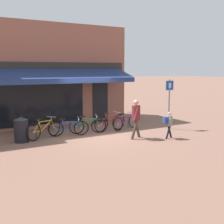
# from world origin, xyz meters

# --- Properties ---
(ground_plane) EXTENTS (160.00, 160.00, 0.00)m
(ground_plane) POSITION_xyz_m (0.00, 0.00, 0.00)
(ground_plane) COLOR brown
(shop_front) EXTENTS (7.66, 4.59, 5.09)m
(shop_front) POSITION_xyz_m (-0.86, 4.31, 2.54)
(shop_front) COLOR #8E5647
(shop_front) RESTS_ON ground_plane
(bike_rack_rail) EXTENTS (4.61, 0.04, 0.57)m
(bike_rack_rail) POSITION_xyz_m (-0.32, 0.79, 0.49)
(bike_rack_rail) COLOR #47494F
(bike_rack_rail) RESTS_ON ground_plane
(bicycle_orange) EXTENTS (1.67, 0.89, 0.87)m
(bicycle_orange) POSITION_xyz_m (-2.27, 0.69, 0.39)
(bicycle_orange) COLOR black
(bicycle_orange) RESTS_ON ground_plane
(bicycle_blue) EXTENTS (1.67, 0.72, 0.80)m
(bicycle_blue) POSITION_xyz_m (-1.24, 0.57, 0.35)
(bicycle_blue) COLOR black
(bicycle_blue) RESTS_ON ground_plane
(bicycle_green) EXTENTS (1.65, 0.70, 0.84)m
(bicycle_green) POSITION_xyz_m (-0.33, 0.62, 0.37)
(bicycle_green) COLOR black
(bicycle_green) RESTS_ON ground_plane
(bicycle_red) EXTENTS (1.72, 0.52, 0.87)m
(bicycle_red) POSITION_xyz_m (0.79, 0.57, 0.39)
(bicycle_red) COLOR black
(bicycle_red) RESTS_ON ground_plane
(bicycle_purple) EXTENTS (1.70, 0.70, 0.79)m
(bicycle_purple) POSITION_xyz_m (1.62, 0.53, 0.35)
(bicycle_purple) COLOR black
(bicycle_purple) RESTS_ON ground_plane
(pedestrian_adult) EXTENTS (0.59, 0.55, 1.63)m
(pedestrian_adult) POSITION_xyz_m (1.05, -1.15, 0.99)
(pedestrian_adult) COLOR #47382D
(pedestrian_adult) RESTS_ON ground_plane
(pedestrian_child) EXTENTS (0.48, 0.33, 1.12)m
(pedestrian_child) POSITION_xyz_m (2.20, -1.85, 0.69)
(pedestrian_child) COLOR black
(pedestrian_child) RESTS_ON ground_plane
(litter_bin) EXTENTS (0.57, 0.57, 1.00)m
(litter_bin) POSITION_xyz_m (-3.21, 0.57, 0.50)
(litter_bin) COLOR black
(litter_bin) RESTS_ON ground_plane
(parking_sign) EXTENTS (0.44, 0.07, 2.37)m
(parking_sign) POSITION_xyz_m (3.46, -0.40, 1.45)
(parking_sign) COLOR slate
(parking_sign) RESTS_ON ground_plane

